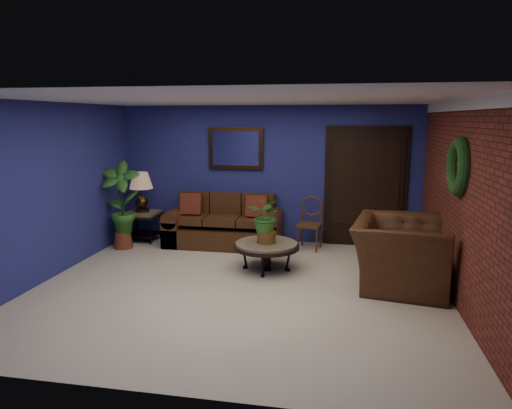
% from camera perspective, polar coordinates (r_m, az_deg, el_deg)
% --- Properties ---
extents(floor, '(5.50, 5.50, 0.00)m').
position_cam_1_polar(floor, '(6.31, -2.09, -10.34)').
color(floor, beige).
rests_on(floor, ground).
extents(wall_back, '(5.50, 0.04, 2.50)m').
position_cam_1_polar(wall_back, '(8.41, 1.54, 3.78)').
color(wall_back, navy).
rests_on(wall_back, ground).
extents(wall_left, '(0.04, 5.00, 2.50)m').
position_cam_1_polar(wall_left, '(7.09, -24.42, 1.52)').
color(wall_left, navy).
rests_on(wall_left, ground).
extents(wall_right_brick, '(0.04, 5.00, 2.50)m').
position_cam_1_polar(wall_right_brick, '(6.02, 24.33, 0.03)').
color(wall_right_brick, maroon).
rests_on(wall_right_brick, ground).
extents(ceiling, '(5.50, 5.00, 0.02)m').
position_cam_1_polar(ceiling, '(5.89, -2.26, 12.99)').
color(ceiling, white).
rests_on(ceiling, wall_back).
extents(crown_molding, '(0.03, 5.00, 0.14)m').
position_cam_1_polar(crown_molding, '(5.92, 24.94, 11.33)').
color(crown_molding, white).
rests_on(crown_molding, wall_right_brick).
extents(wall_mirror, '(1.02, 0.06, 0.77)m').
position_cam_1_polar(wall_mirror, '(8.44, -2.55, 7.01)').
color(wall_mirror, '#3C2812').
rests_on(wall_mirror, wall_back).
extents(closet_door, '(1.44, 0.06, 2.18)m').
position_cam_1_polar(closet_door, '(8.32, 13.50, 2.02)').
color(closet_door, black).
rests_on(closet_door, wall_back).
extents(wreath, '(0.16, 0.72, 0.72)m').
position_cam_1_polar(wreath, '(5.99, 24.00, 4.37)').
color(wreath, black).
rests_on(wreath, wall_right_brick).
extents(sofa, '(2.07, 0.89, 0.93)m').
position_cam_1_polar(sofa, '(8.31, -3.90, -2.94)').
color(sofa, '#432913').
rests_on(sofa, ground).
extents(coffee_table, '(0.99, 0.99, 0.43)m').
position_cam_1_polar(coffee_table, '(6.90, 1.30, -5.26)').
color(coffee_table, '#4D4944').
rests_on(coffee_table, ground).
extents(end_table, '(0.61, 0.61, 0.55)m').
position_cam_1_polar(end_table, '(8.78, -13.98, -1.72)').
color(end_table, '#4D4944').
rests_on(end_table, ground).
extents(table_lamp, '(0.43, 0.43, 0.71)m').
position_cam_1_polar(table_lamp, '(8.67, -14.15, 2.10)').
color(table_lamp, '#3C2812').
rests_on(table_lamp, end_table).
extents(side_chair, '(0.45, 0.45, 0.92)m').
position_cam_1_polar(side_chair, '(8.07, 6.83, -1.84)').
color(side_chair, '#523417').
rests_on(side_chair, ground).
extents(armchair, '(1.45, 1.60, 0.91)m').
position_cam_1_polar(armchair, '(6.55, 17.66, -5.82)').
color(armchair, '#432913').
rests_on(armchair, ground).
extents(coffee_plant, '(0.58, 0.53, 0.69)m').
position_cam_1_polar(coffee_plant, '(6.79, 1.32, -1.73)').
color(coffee_plant, brown).
rests_on(coffee_plant, coffee_table).
extents(floor_plant, '(0.44, 0.39, 0.83)m').
position_cam_1_polar(floor_plant, '(7.51, 18.27, -3.96)').
color(floor_plant, brown).
rests_on(floor_plant, ground).
extents(tall_plant, '(0.75, 0.56, 1.54)m').
position_cam_1_polar(tall_plant, '(8.30, -16.53, 0.38)').
color(tall_plant, brown).
rests_on(tall_plant, ground).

